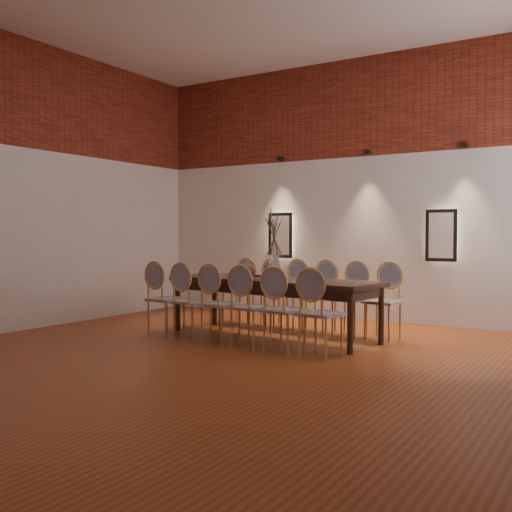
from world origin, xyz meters
The scene contains 27 objects.
floor centered at (0.00, 0.00, -0.01)m, with size 7.00×7.00×0.02m, color #8E3D18.
wall_back centered at (0.00, 3.55, 2.00)m, with size 7.00×0.10×4.00m, color silver.
wall_left centered at (-3.55, 0.00, 2.00)m, with size 0.10×7.00×4.00m, color silver.
brick_band_back centered at (0.00, 3.48, 3.25)m, with size 7.00×0.02×1.50m, color maroon.
brick_band_left centered at (-3.48, 0.00, 3.25)m, with size 0.02×7.00×1.50m, color maroon.
niche_left centered at (-1.30, 3.45, 1.30)m, with size 0.36×0.06×0.66m, color #FFEAC6.
niche_right centered at (1.30, 3.45, 1.30)m, with size 0.36×0.06×0.66m, color #FFEAC6.
spot_fixture_left centered at (-1.30, 3.42, 2.55)m, with size 0.08×0.08×0.10m, color black.
spot_fixture_mid centered at (0.20, 3.42, 2.55)m, with size 0.08×0.08×0.10m, color black.
spot_fixture_right centered at (1.60, 3.42, 2.55)m, with size 0.08×0.08×0.10m, color black.
dining_table centered at (-0.31, 1.46, 0.38)m, with size 2.83×0.91×0.75m, color #351D14.
chair_near_a centered at (-1.57, 0.86, 0.47)m, with size 0.44×0.44×0.94m, color tan, non-canonical shape.
chair_near_b centered at (-1.10, 0.81, 0.47)m, with size 0.44×0.44×0.94m, color tan, non-canonical shape.
chair_near_c centered at (-0.63, 0.76, 0.47)m, with size 0.44×0.44×0.94m, color tan, non-canonical shape.
chair_near_d centered at (-0.16, 0.70, 0.47)m, with size 0.44×0.44×0.94m, color tan, non-canonical shape.
chair_near_e centered at (0.31, 0.65, 0.47)m, with size 0.44×0.44×0.94m, color tan, non-canonical shape.
chair_near_f centered at (0.77, 0.60, 0.47)m, with size 0.44×0.44×0.94m, color tan, non-canonical shape.
chair_far_a centered at (-1.40, 2.32, 0.47)m, with size 0.44×0.44×0.94m, color tan, non-canonical shape.
chair_far_b centered at (-0.93, 2.27, 0.47)m, with size 0.44×0.44×0.94m, color tan, non-canonical shape.
chair_far_c centered at (-0.47, 2.21, 0.47)m, with size 0.44×0.44×0.94m, color tan, non-canonical shape.
chair_far_d centered at (0.00, 2.16, 0.47)m, with size 0.44×0.44×0.94m, color tan, non-canonical shape.
chair_far_e centered at (0.47, 2.11, 0.47)m, with size 0.44×0.44×0.94m, color tan, non-canonical shape.
chair_far_f centered at (0.94, 2.06, 0.47)m, with size 0.44×0.44×0.94m, color tan, non-canonical shape.
vase centered at (-0.29, 1.46, 0.90)m, with size 0.14×0.14×0.30m, color silver.
dried_branches centered at (-0.29, 1.46, 1.35)m, with size 0.50×0.50×0.70m, color brown, non-canonical shape.
bowl centered at (-0.70, 1.45, 0.84)m, with size 0.24×0.24×0.18m, color brown.
book centered at (-0.57, 1.68, 0.77)m, with size 0.26×0.18×0.03m, color #8A2D70.
Camera 1 is at (3.50, -5.13, 1.30)m, focal length 42.00 mm.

